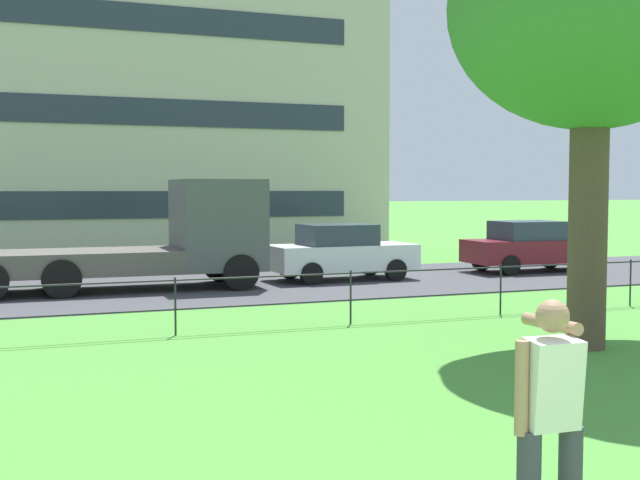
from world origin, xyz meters
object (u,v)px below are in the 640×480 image
flatbed_truck_far_left (160,240)px  apartment_building_background (53,75)px  tree_large_lawn (588,5)px  person_thrower (549,422)px  car_white_right (341,252)px  car_maroon_far_right (530,246)px

flatbed_truck_far_left → apartment_building_background: bearing=94.0°
tree_large_lawn → person_thrower: size_ratio=4.16×
car_white_right → person_thrower: bearing=-108.1°
apartment_building_background → person_thrower: bearing=-88.4°
car_white_right → flatbed_truck_far_left: bearing=-178.1°
person_thrower → car_white_right: size_ratio=0.44×
car_white_right → car_maroon_far_right: same height
person_thrower → car_white_right: (5.35, 16.35, -0.19)m
person_thrower → flatbed_truck_far_left: 16.19m
apartment_building_background → flatbed_truck_far_left: bearing=-86.0°
tree_large_lawn → flatbed_truck_far_left: (-5.00, 9.89, -4.19)m
tree_large_lawn → car_maroon_far_right: size_ratio=1.83×
tree_large_lawn → car_maroon_far_right: bearing=58.3°
car_maroon_far_right → person_thrower: bearing=-125.3°
flatbed_truck_far_left → person_thrower: bearing=-91.3°
person_thrower → car_white_right: bearing=71.9°
car_white_right → apartment_building_background: bearing=108.5°
car_white_right → apartment_building_background: size_ratio=0.14×
person_thrower → flatbed_truck_far_left: size_ratio=0.24×
car_maroon_far_right → apartment_building_background: bearing=123.6°
car_maroon_far_right → apartment_building_background: size_ratio=0.14×
flatbed_truck_far_left → apartment_building_background: (-1.35, 19.14, 6.48)m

